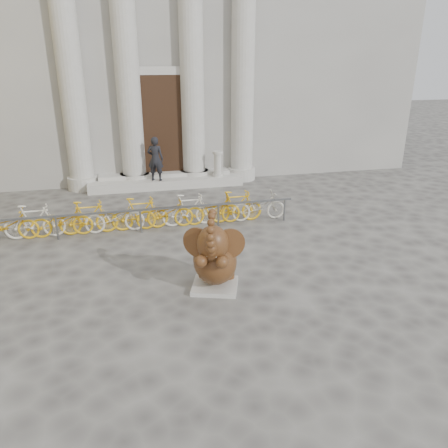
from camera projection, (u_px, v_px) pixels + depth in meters
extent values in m
plane|color=#474442|center=(216.00, 311.00, 8.87)|extent=(80.00, 80.00, 0.00)
cube|color=gray|center=(148.00, 30.00, 20.36)|extent=(22.00, 10.00, 12.00)
cube|color=black|center=(162.00, 126.00, 17.07)|extent=(2.40, 0.16, 4.00)
cylinder|color=#A8A59E|center=(71.00, 82.00, 15.67)|extent=(0.90, 0.90, 8.00)
cylinder|color=#A8A59E|center=(128.00, 81.00, 16.09)|extent=(0.90, 0.90, 8.00)
cylinder|color=#A8A59E|center=(192.00, 80.00, 16.60)|extent=(0.90, 0.90, 8.00)
cylinder|color=#A8A59E|center=(243.00, 80.00, 17.03)|extent=(0.90, 0.90, 8.00)
cube|color=#A8A59E|center=(166.00, 182.00, 17.35)|extent=(6.00, 1.20, 0.36)
cube|color=#A8A59E|center=(215.00, 286.00, 9.73)|extent=(1.21, 1.15, 0.10)
ellipsoid|color=black|center=(216.00, 268.00, 9.81)|extent=(1.03, 1.01, 0.63)
ellipsoid|color=black|center=(215.00, 260.00, 9.53)|extent=(1.27, 1.42, 1.03)
cylinder|color=black|center=(205.00, 271.00, 10.01)|extent=(0.37, 0.37, 0.26)
cylinder|color=black|center=(228.00, 272.00, 9.97)|extent=(0.37, 0.37, 0.26)
cylinder|color=black|center=(202.00, 260.00, 9.11)|extent=(0.41, 0.63, 0.39)
cylinder|color=black|center=(223.00, 260.00, 9.07)|extent=(0.41, 0.63, 0.39)
ellipsoid|color=black|center=(213.00, 244.00, 9.00)|extent=(0.83, 0.81, 0.79)
cylinder|color=black|center=(198.00, 243.00, 9.15)|extent=(0.57, 0.44, 0.67)
cylinder|color=black|center=(229.00, 244.00, 9.10)|extent=(0.67, 0.05, 0.67)
cone|color=beige|center=(206.00, 254.00, 8.88)|extent=(0.08, 0.23, 0.11)
cone|color=beige|center=(218.00, 255.00, 8.86)|extent=(0.18, 0.23, 0.11)
cube|color=slate|center=(140.00, 210.00, 12.58)|extent=(9.27, 0.06, 0.06)
cylinder|color=slate|center=(57.00, 228.00, 12.21)|extent=(0.06, 0.06, 0.70)
cylinder|color=slate|center=(141.00, 221.00, 12.71)|extent=(0.06, 0.06, 0.70)
cylinder|color=slate|center=(218.00, 215.00, 13.20)|extent=(0.06, 0.06, 0.70)
cylinder|color=slate|center=(284.00, 210.00, 13.65)|extent=(0.06, 0.06, 0.70)
imported|color=gold|center=(6.00, 224.00, 12.10)|extent=(1.70, 0.50, 1.00)
imported|color=beige|center=(34.00, 222.00, 12.26)|extent=(1.66, 0.47, 1.00)
imported|color=gold|center=(62.00, 220.00, 12.41)|extent=(1.70, 0.50, 1.00)
imported|color=gold|center=(88.00, 218.00, 12.57)|extent=(1.66, 0.47, 1.00)
imported|color=beige|center=(114.00, 216.00, 12.72)|extent=(1.70, 0.50, 1.00)
imported|color=gold|center=(140.00, 214.00, 12.88)|extent=(1.66, 0.47, 1.00)
imported|color=gold|center=(165.00, 212.00, 13.04)|extent=(1.70, 0.50, 1.00)
imported|color=beige|center=(189.00, 210.00, 13.19)|extent=(1.66, 0.47, 1.00)
imported|color=gold|center=(213.00, 208.00, 13.35)|extent=(1.70, 0.50, 1.00)
imported|color=gold|center=(236.00, 206.00, 13.51)|extent=(1.66, 0.47, 1.00)
imported|color=beige|center=(259.00, 205.00, 13.66)|extent=(1.70, 0.50, 1.00)
imported|color=black|center=(155.00, 159.00, 16.58)|extent=(0.72, 0.59, 1.69)
cylinder|color=#A8A59E|center=(218.00, 175.00, 17.42)|extent=(0.42, 0.42, 0.12)
cylinder|color=#A8A59E|center=(218.00, 165.00, 17.28)|extent=(0.29, 0.29, 0.93)
cylinder|color=#A8A59E|center=(218.00, 152.00, 17.10)|extent=(0.42, 0.42, 0.10)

